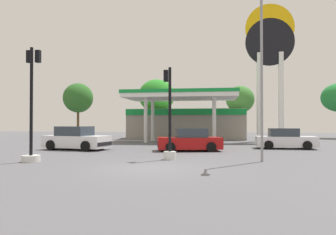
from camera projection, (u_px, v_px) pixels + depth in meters
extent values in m
plane|color=#56565B|center=(150.00, 168.00, 12.32)|extent=(90.00, 90.00, 0.00)
cube|color=gray|center=(187.00, 124.00, 34.45)|extent=(12.32, 5.38, 3.21)
cube|color=#148C38|center=(184.00, 112.00, 31.77)|extent=(12.32, 0.12, 0.60)
cube|color=white|center=(181.00, 97.00, 28.72)|extent=(9.97, 5.70, 0.35)
cube|color=#148C38|center=(181.00, 93.00, 28.72)|extent=(10.07, 5.80, 0.30)
cylinder|color=silver|center=(146.00, 120.00, 27.58)|extent=(0.32, 0.32, 3.95)
cylinder|color=silver|center=(214.00, 120.00, 26.69)|extent=(0.32, 0.32, 3.95)
cylinder|color=silver|center=(153.00, 121.00, 30.68)|extent=(0.32, 0.32, 3.95)
cylinder|color=silver|center=(214.00, 120.00, 29.80)|extent=(0.32, 0.32, 3.95)
cube|color=#4C4C51|center=(181.00, 136.00, 28.66)|extent=(0.90, 0.60, 1.10)
cube|color=white|center=(259.00, 97.00, 29.06)|extent=(0.40, 0.56, 8.27)
cube|color=white|center=(281.00, 97.00, 28.77)|extent=(0.40, 0.56, 8.27)
cylinder|color=black|center=(270.00, 42.00, 29.00)|extent=(4.42, 0.22, 4.42)
cylinder|color=#F2B20C|center=(270.00, 28.00, 29.04)|extent=(4.42, 0.22, 4.42)
cube|color=white|center=(270.00, 35.00, 29.07)|extent=(4.06, 0.08, 0.80)
cylinder|color=black|center=(101.00, 144.00, 20.96)|extent=(0.68, 0.35, 0.65)
cylinder|color=black|center=(86.00, 146.00, 19.31)|extent=(0.68, 0.35, 0.65)
cylinder|color=black|center=(68.00, 143.00, 21.87)|extent=(0.68, 0.35, 0.65)
cylinder|color=black|center=(51.00, 145.00, 20.22)|extent=(0.68, 0.35, 0.65)
cube|color=silver|center=(77.00, 141.00, 20.59)|extent=(4.55, 2.61, 0.77)
cube|color=#2D3842|center=(75.00, 131.00, 20.66)|extent=(2.31, 1.96, 0.65)
cube|color=black|center=(104.00, 144.00, 19.88)|extent=(0.46, 1.69, 0.24)
cylinder|color=black|center=(302.00, 144.00, 21.96)|extent=(0.60, 0.23, 0.59)
cylinder|color=black|center=(307.00, 145.00, 20.39)|extent=(0.60, 0.23, 0.59)
cylinder|color=black|center=(266.00, 143.00, 22.40)|extent=(0.60, 0.23, 0.59)
cylinder|color=black|center=(269.00, 145.00, 20.84)|extent=(0.60, 0.23, 0.59)
cube|color=silver|center=(286.00, 141.00, 21.40)|extent=(3.95, 1.78, 0.70)
cube|color=#2D3842|center=(283.00, 133.00, 21.43)|extent=(1.91, 1.51, 0.59)
cube|color=black|center=(315.00, 143.00, 21.04)|extent=(0.17, 1.55, 0.22)
cylinder|color=black|center=(171.00, 147.00, 18.82)|extent=(0.64, 0.33, 0.61)
cylinder|color=black|center=(169.00, 145.00, 20.45)|extent=(0.64, 0.33, 0.61)
cylinder|color=black|center=(211.00, 147.00, 18.96)|extent=(0.64, 0.33, 0.61)
cylinder|color=black|center=(206.00, 145.00, 20.58)|extent=(0.64, 0.33, 0.61)
cube|color=#A51111|center=(189.00, 143.00, 19.71)|extent=(4.23, 2.43, 0.72)
cube|color=#2D3842|center=(192.00, 133.00, 19.72)|extent=(2.15, 1.83, 0.61)
cube|color=black|center=(158.00, 145.00, 19.60)|extent=(0.43, 1.57, 0.23)
cylinder|color=silver|center=(31.00, 159.00, 14.24)|extent=(0.81, 0.81, 0.30)
cylinder|color=black|center=(31.00, 101.00, 14.28)|extent=(0.14, 0.14, 4.94)
cube|color=black|center=(29.00, 57.00, 14.50)|extent=(0.21, 0.20, 0.57)
sphere|color=red|center=(31.00, 53.00, 14.62)|extent=(0.15, 0.15, 0.15)
sphere|color=#D89E0C|center=(31.00, 57.00, 14.62)|extent=(0.15, 0.15, 0.15)
sphere|color=green|center=(31.00, 61.00, 14.62)|extent=(0.15, 0.15, 0.15)
cube|color=black|center=(38.00, 56.00, 14.44)|extent=(0.21, 0.20, 0.57)
sphere|color=red|center=(40.00, 53.00, 14.56)|extent=(0.15, 0.15, 0.15)
sphere|color=#D89E0C|center=(40.00, 57.00, 14.56)|extent=(0.15, 0.15, 0.15)
sphere|color=green|center=(39.00, 61.00, 14.55)|extent=(0.15, 0.15, 0.15)
cylinder|color=silver|center=(170.00, 156.00, 15.12)|extent=(0.60, 0.60, 0.39)
cylinder|color=black|center=(170.00, 109.00, 15.16)|extent=(0.14, 0.14, 4.08)
cube|color=black|center=(166.00, 76.00, 15.38)|extent=(0.21, 0.20, 0.57)
sphere|color=red|center=(166.00, 73.00, 15.50)|extent=(0.15, 0.15, 0.15)
sphere|color=#D89E0C|center=(166.00, 76.00, 15.50)|extent=(0.15, 0.15, 0.15)
sphere|color=green|center=(166.00, 80.00, 15.49)|extent=(0.15, 0.15, 0.15)
cylinder|color=brown|center=(78.00, 122.00, 41.18)|extent=(0.31, 0.31, 3.57)
ellipsoid|color=#2B6225|center=(78.00, 98.00, 41.23)|extent=(3.89, 3.89, 3.87)
cylinder|color=brown|center=(157.00, 123.00, 37.28)|extent=(0.38, 0.38, 3.36)
ellipsoid|color=#2C8D29|center=(157.00, 96.00, 37.33)|extent=(4.30, 4.30, 3.90)
cylinder|color=brown|center=(240.00, 124.00, 36.43)|extent=(0.25, 0.25, 3.26)
ellipsoid|color=#3B7C33|center=(240.00, 99.00, 36.48)|extent=(3.28, 3.28, 3.14)
cylinder|color=gray|center=(262.00, 77.00, 14.34)|extent=(0.12, 0.12, 7.73)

